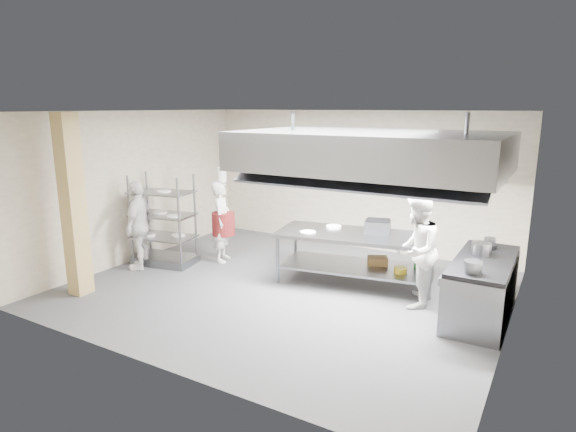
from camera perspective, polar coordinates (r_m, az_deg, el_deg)
The scene contains 23 objects.
floor at distance 8.42m, azimuth -0.23°, elevation -8.59°, with size 7.00×7.00×0.00m, color #343436.
ceiling at distance 7.83m, azimuth -0.25°, elevation 12.29°, with size 7.00×7.00×0.00m, color silver.
wall_back at distance 10.65m, azimuth 7.97°, elevation 4.22°, with size 7.00×7.00×0.00m, color tan.
wall_left at distance 10.19m, azimuth -17.51°, elevation 3.36°, with size 6.00×6.00×0.00m, color tan.
wall_right at distance 6.95m, azimuth 25.50°, elevation -1.54°, with size 6.00×6.00×0.00m, color tan.
column at distance 8.56m, azimuth -24.12°, elevation 1.09°, with size 0.30×0.30×3.00m, color tan.
exhaust_hood at distance 7.67m, azimuth 9.78°, elevation 7.60°, with size 4.00×2.50×0.60m, color gray.
hood_strip_a at distance 8.06m, azimuth 3.67°, elevation 5.72°, with size 1.60×0.12×0.04m, color white.
hood_strip_b at distance 7.44m, azimuth 16.21°, elevation 4.63°, with size 1.60×0.12×0.04m, color white.
wall_shelf at distance 9.96m, azimuth 17.24°, elevation 3.17°, with size 1.50×0.28×0.04m, color gray.
island at distance 8.62m, azimuth 7.77°, elevation -4.97°, with size 2.68×1.12×0.91m, color gray, non-canonical shape.
island_worktop at distance 8.50m, azimuth 7.86°, elevation -2.24°, with size 2.68×1.12×0.06m, color gray.
island_undershelf at distance 8.67m, azimuth 7.74°, elevation -5.94°, with size 2.47×1.01×0.04m, color slate.
pass_rack at distance 9.79m, azimuth -14.57°, elevation -0.43°, with size 1.20×0.70×1.79m, color slate, non-canonical shape.
cooking_range at distance 7.78m, azimuth 21.96°, elevation -8.10°, with size 0.80×2.00×0.84m, color slate.
range_top at distance 7.64m, azimuth 22.25°, elevation -4.94°, with size 0.78×1.96×0.06m, color black.
chef_head at distance 9.75m, azimuth -7.81°, elevation -0.66°, with size 0.60×0.39×1.64m, color silver.
chef_line at distance 7.74m, azimuth 14.96°, elevation -3.98°, with size 0.87×0.68×1.79m, color white.
chef_plating at distance 9.65m, azimuth -17.25°, elevation -1.04°, with size 1.00×0.42×1.71m, color white.
griddle at distance 8.58m, azimuth 10.58°, elevation -1.25°, with size 0.44×0.34×0.22m, color slate.
wicker_basket at distance 8.74m, azimuth 10.57°, elevation -5.24°, with size 0.34×0.24×0.15m, color olive.
stockpot at distance 7.77m, azimuth 21.93°, elevation -3.63°, with size 0.28×0.28×0.20m, color gray.
plate_stack at distance 9.87m, azimuth -14.47°, elevation -2.24°, with size 0.28×0.28×0.05m, color white.
Camera 1 is at (3.96, -6.76, 3.08)m, focal length 30.00 mm.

